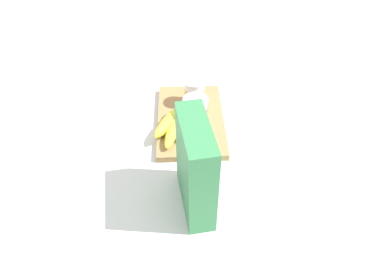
{
  "coord_description": "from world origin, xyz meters",
  "views": [
    {
      "loc": [
        0.89,
        -0.03,
        0.74
      ],
      "look_at": [
        0.11,
        0.0,
        0.07
      ],
      "focal_mm": 33.68,
      "sensor_mm": 36.0,
      "label": 1
    }
  ],
  "objects": [
    {
      "name": "banana_bunch",
      "position": [
        0.05,
        -0.04,
        0.04
      ],
      "size": [
        0.2,
        0.16,
        0.04
      ],
      "color": "yellow",
      "rests_on": "cutting_board"
    },
    {
      "name": "yogurt_cup_back",
      "position": [
        0.02,
        0.01,
        0.06
      ],
      "size": [
        0.08,
        0.08,
        0.09
      ],
      "color": "white",
      "rests_on": "cutting_board"
    },
    {
      "name": "cutting_board",
      "position": [
        0.0,
        0.0,
        0.01
      ],
      "size": [
        0.35,
        0.21,
        0.02
      ],
      "primitive_type": "cube",
      "color": "#A37A4C",
      "rests_on": "ground_plane"
    },
    {
      "name": "cereal_box",
      "position": [
        0.32,
        -0.0,
        0.13
      ],
      "size": [
        0.2,
        0.09,
        0.25
      ],
      "primitive_type": "cube",
      "rotation": [
        0.0,
        0.0,
        0.14
      ],
      "color": "#38844C",
      "rests_on": "ground_plane"
    },
    {
      "name": "yogurt_cup_front",
      "position": [
        -0.07,
        0.02,
        0.06
      ],
      "size": [
        0.07,
        0.07,
        0.09
      ],
      "color": "white",
      "rests_on": "cutting_board"
    },
    {
      "name": "ground_plane",
      "position": [
        0.0,
        0.0,
        0.0
      ],
      "size": [
        2.4,
        2.4,
        0.0
      ],
      "primitive_type": "plane",
      "color": "silver"
    }
  ]
}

